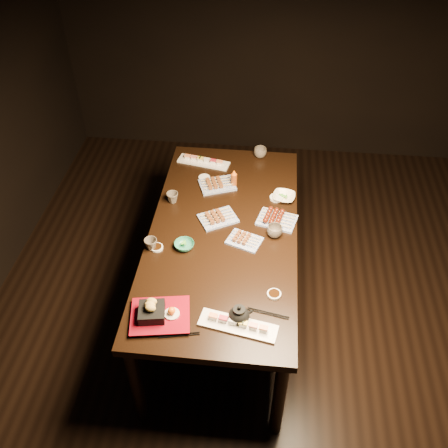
{
  "coord_description": "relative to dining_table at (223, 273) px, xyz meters",
  "views": [
    {
      "loc": [
        -0.1,
        -1.82,
        2.83
      ],
      "look_at": [
        -0.33,
        0.45,
        0.77
      ],
      "focal_mm": 40.0,
      "sensor_mm": 36.0,
      "label": 1
    }
  ],
  "objects": [
    {
      "name": "teapot",
      "position": [
        0.15,
        -0.65,
        0.43
      ],
      "size": [
        0.16,
        0.16,
        0.11
      ],
      "primitive_type": null,
      "rotation": [
        0.0,
        0.0,
        0.31
      ],
      "color": "black",
      "rests_on": "dining_table"
    },
    {
      "name": "chopsticks_near",
      "position": [
        -0.14,
        -0.78,
        0.38
      ],
      "size": [
        0.21,
        0.06,
        0.01
      ],
      "primitive_type": null,
      "rotation": [
        0.0,
        0.0,
        0.21
      ],
      "color": "black",
      "rests_on": "dining_table"
    },
    {
      "name": "yakitori_plate_right",
      "position": [
        0.14,
        -0.07,
        0.4
      ],
      "size": [
        0.23,
        0.2,
        0.05
      ],
      "primitive_type": null,
      "rotation": [
        0.0,
        0.0,
        -0.36
      ],
      "color": "#828EB6",
      "rests_on": "dining_table"
    },
    {
      "name": "tempura_tray",
      "position": [
        -0.25,
        -0.68,
        0.43
      ],
      "size": [
        0.34,
        0.29,
        0.11
      ],
      "primitive_type": null,
      "rotation": [
        0.0,
        0.0,
        0.16
      ],
      "color": "black",
      "rests_on": "dining_table"
    },
    {
      "name": "teacup_near_left",
      "position": [
        -0.41,
        -0.19,
        0.41
      ],
      "size": [
        0.1,
        0.1,
        0.07
      ],
      "primitive_type": "imported",
      "rotation": [
        0.0,
        0.0,
        -0.35
      ],
      "color": "#50473D",
      "rests_on": "dining_table"
    },
    {
      "name": "sauce_dish_west",
      "position": [
        -0.38,
        -0.18,
        0.38
      ],
      "size": [
        0.08,
        0.08,
        0.01
      ],
      "primitive_type": "cylinder",
      "rotation": [
        0.0,
        0.0,
        -0.04
      ],
      "color": "white",
      "rests_on": "dining_table"
    },
    {
      "name": "dining_table",
      "position": [
        0.0,
        0.0,
        0.0
      ],
      "size": [
        0.98,
        1.84,
        0.75
      ],
      "primitive_type": "cube",
      "rotation": [
        0.0,
        0.0,
        -0.05
      ],
      "color": "black",
      "rests_on": "ground"
    },
    {
      "name": "teacup_far_left",
      "position": [
        -0.36,
        0.25,
        0.41
      ],
      "size": [
        0.08,
        0.08,
        0.07
      ],
      "primitive_type": "imported",
      "rotation": [
        0.0,
        0.0,
        -0.09
      ],
      "color": "#50473D",
      "rests_on": "dining_table"
    },
    {
      "name": "teacup_mid_right",
      "position": [
        0.31,
        -0.0,
        0.41
      ],
      "size": [
        0.1,
        0.1,
        0.07
      ],
      "primitive_type": "imported",
      "rotation": [
        0.0,
        0.0,
        -0.09
      ],
      "color": "#50473D",
      "rests_on": "dining_table"
    },
    {
      "name": "chopsticks_se",
      "position": [
        0.3,
        -0.6,
        0.38
      ],
      "size": [
        0.22,
        0.06,
        0.01
      ],
      "primitive_type": null,
      "rotation": [
        0.0,
        0.0,
        -0.19
      ],
      "color": "black",
      "rests_on": "dining_table"
    },
    {
      "name": "sushi_platter_far",
      "position": [
        -0.22,
        0.71,
        0.4
      ],
      "size": [
        0.39,
        0.18,
        0.05
      ],
      "primitive_type": null,
      "rotation": [
        0.0,
        0.0,
        2.94
      ],
      "color": "white",
      "rests_on": "dining_table"
    },
    {
      "name": "sauce_dish_east",
      "position": [
        0.32,
        0.36,
        0.38
      ],
      "size": [
        0.1,
        0.1,
        0.02
      ],
      "primitive_type": "cylinder",
      "rotation": [
        0.0,
        0.0,
        -0.15
      ],
      "color": "white",
      "rests_on": "dining_table"
    },
    {
      "name": "edamame_bowl_cream",
      "position": [
        0.36,
        0.36,
        0.39
      ],
      "size": [
        0.17,
        0.17,
        0.04
      ],
      "primitive_type": "imported",
      "rotation": [
        0.0,
        0.0,
        -0.17
      ],
      "color": "beige",
      "rests_on": "dining_table"
    },
    {
      "name": "sushi_platter_near",
      "position": [
        0.15,
        -0.69,
        0.4
      ],
      "size": [
        0.42,
        0.18,
        0.05
      ],
      "primitive_type": null,
      "rotation": [
        0.0,
        0.0,
        -0.19
      ],
      "color": "white",
      "rests_on": "dining_table"
    },
    {
      "name": "yakitori_plate_left",
      "position": [
        -0.09,
        0.45,
        0.4
      ],
      "size": [
        0.28,
        0.24,
        0.06
      ],
      "primitive_type": null,
      "rotation": [
        0.0,
        0.0,
        0.37
      ],
      "color": "#828EB6",
      "rests_on": "dining_table"
    },
    {
      "name": "teacup_far_right",
      "position": [
        0.18,
        0.83,
        0.41
      ],
      "size": [
        0.12,
        0.12,
        0.07
      ],
      "primitive_type": "imported",
      "rotation": [
        0.0,
        0.0,
        0.35
      ],
      "color": "#50473D",
      "rests_on": "dining_table"
    },
    {
      "name": "condiment_bottle",
      "position": [
        0.02,
        0.46,
        0.44
      ],
      "size": [
        0.05,
        0.05,
        0.13
      ],
      "primitive_type": "cylinder",
      "rotation": [
        0.0,
        0.0,
        -0.35
      ],
      "color": "brown",
      "rests_on": "dining_table"
    },
    {
      "name": "yakitori_plate_center",
      "position": [
        -0.04,
        0.11,
        0.4
      ],
      "size": [
        0.28,
        0.25,
        0.06
      ],
      "primitive_type": null,
      "rotation": [
        0.0,
        0.0,
        0.51
      ],
      "color": "#828EB6",
      "rests_on": "dining_table"
    },
    {
      "name": "edamame_bowl_green",
      "position": [
        -0.21,
        -0.16,
        0.39
      ],
      "size": [
        0.14,
        0.14,
        0.04
      ],
      "primitive_type": "imported",
      "rotation": [
        0.0,
        0.0,
        -0.22
      ],
      "color": "#297F60",
      "rests_on": "dining_table"
    },
    {
      "name": "sauce_dish_se",
      "position": [
        0.32,
        -0.47,
        0.38
      ],
      "size": [
        0.09,
        0.09,
        0.01
      ],
      "primitive_type": "cylinder",
      "rotation": [
        0.0,
        0.0,
        -0.22
      ],
      "color": "white",
      "rests_on": "dining_table"
    },
    {
      "name": "ground",
      "position": [
        0.33,
        -0.4,
        -0.38
      ],
      "size": [
        5.0,
        5.0,
        0.0
      ],
      "primitive_type": "plane",
      "color": "black",
      "rests_on": "ground"
    },
    {
      "name": "sauce_dish_nw",
      "position": [
        -0.19,
        0.52,
        0.38
      ],
      "size": [
        0.08,
        0.08,
        0.01
      ],
      "primitive_type": "cylinder",
      "rotation": [
        0.0,
        0.0,
        0.05
      ],
      "color": "white",
      "rests_on": "dining_table"
    },
    {
      "name": "tsukune_plate",
      "position": [
        0.32,
        0.13,
        0.4
      ],
      "size": [
        0.27,
        0.22,
        0.06
      ],
      "primitive_type": null,
      "rotation": [
        0.0,
        0.0,
        -0.25
      ],
      "color": "#828EB6",
      "rests_on": "dining_table"
    }
  ]
}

